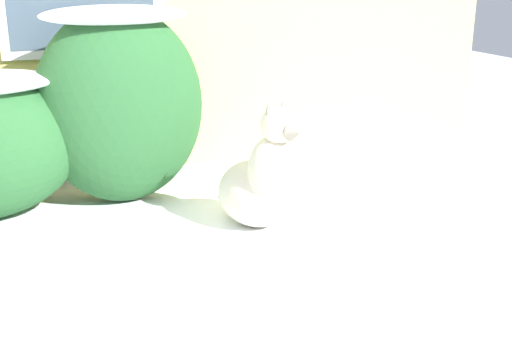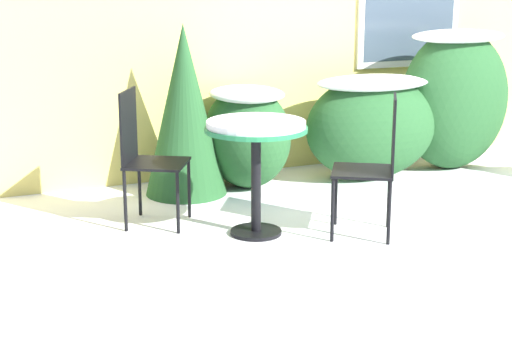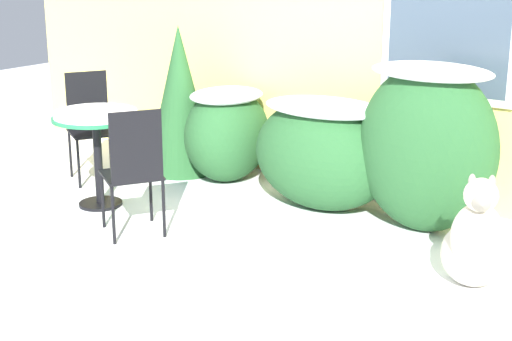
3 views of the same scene
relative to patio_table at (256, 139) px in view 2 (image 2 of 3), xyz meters
name	(u,v)px [view 2 (image 2 of 3)]	position (x,y,z in m)	size (l,w,h in m)	color
ground_plane	(490,229)	(1.54, -0.56, -0.66)	(16.00, 16.00, 0.00)	white
shrub_left	(247,133)	(0.42, 1.16, -0.21)	(0.70, 0.85, 0.84)	#235128
shrub_middle	(372,123)	(1.51, 1.00, -0.18)	(1.20, 0.78, 0.89)	#235128
shrub_right	(455,96)	(2.38, 1.01, 0.00)	(1.06, 0.70, 1.25)	#235128
evergreen_bush	(185,110)	(-0.12, 1.15, 0.02)	(0.65, 0.65, 1.36)	#235128
patio_table	(256,139)	(0.00, 0.00, 0.00)	(0.69, 0.69, 0.79)	black
patio_chair_near_table	(145,153)	(-0.62, 0.51, -0.14)	(0.55, 0.55, 0.96)	black
patio_chair_far_side	(375,161)	(0.72, -0.33, -0.14)	(0.56, 0.56, 0.96)	black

